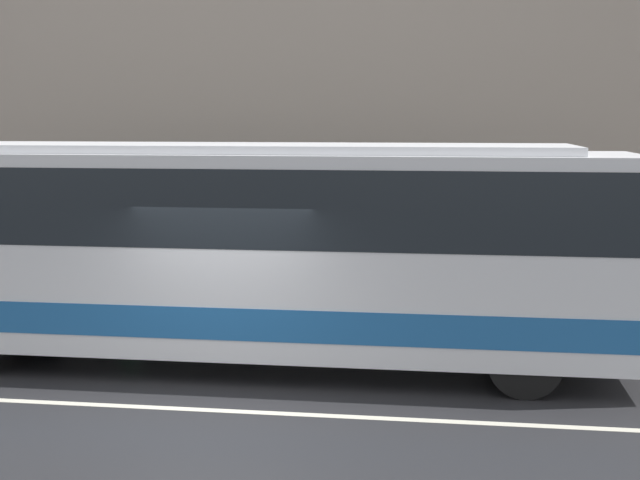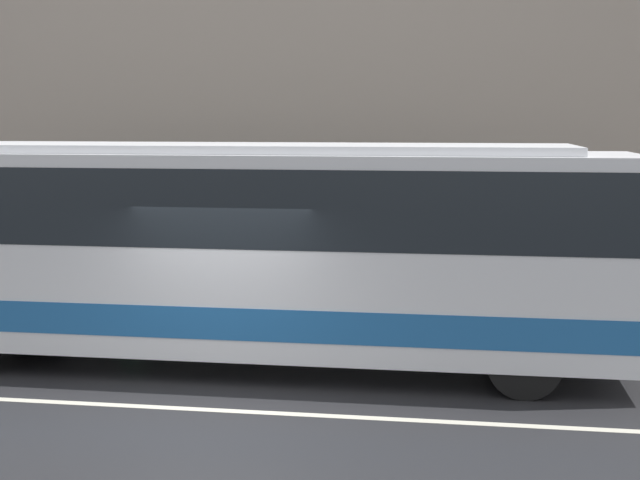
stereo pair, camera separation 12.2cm
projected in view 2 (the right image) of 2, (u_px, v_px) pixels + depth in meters
The scene contains 6 objects.
ground_plane at pixel (204, 410), 11.37m from camera, with size 60.00×60.00×0.00m, color #262628.
sidewalk at pixel (286, 312), 16.81m from camera, with size 60.00×3.14×0.13m.
building_facade at pixel (301, 0), 17.68m from camera, with size 60.00×0.35×12.47m.
lane_stripe at pixel (204, 409), 11.37m from camera, with size 54.00×0.14×0.01m.
transit_bus at pixel (224, 241), 13.32m from camera, with size 11.95×2.52×3.32m.
pedestrian_waiting at pixel (129, 269), 16.89m from camera, with size 0.36×0.36×1.58m.
Camera 2 is at (3.13, -10.62, 3.69)m, focal length 50.00 mm.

